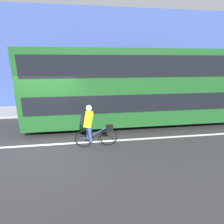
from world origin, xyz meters
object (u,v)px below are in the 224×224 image
trash_bin (181,99)px  cyclist_on_bike (92,125)px  bus (136,85)px  street_sign_post (189,87)px

trash_bin → cyclist_on_bike: bearing=-141.2°
bus → cyclist_on_bike: size_ratio=6.35×
bus → street_sign_post: 5.29m
bus → cyclist_on_bike: (-2.21, -2.26, -1.11)m
street_sign_post → trash_bin: bearing=179.1°
trash_bin → bus: bearing=-145.6°
bus → cyclist_on_bike: bearing=-134.4°
cyclist_on_bike → trash_bin: cyclist_on_bike is taller
bus → trash_bin: (4.05, 2.77, -1.44)m
bus → street_sign_post: bearing=31.7°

